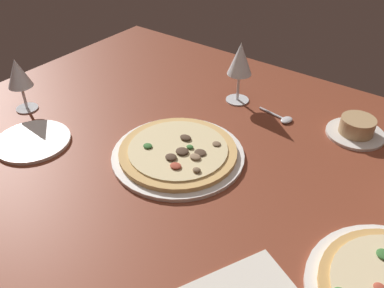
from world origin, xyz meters
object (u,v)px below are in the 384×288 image
at_px(side_plate, 33,141).
at_px(spoon, 282,118).
at_px(pizza_main, 178,153).
at_px(ramekin_on_saucer, 357,128).
at_px(wine_glass_near, 18,75).
at_px(wine_glass_far, 240,61).

distance_m(side_plate, spoon, 0.68).
bearing_deg(side_plate, pizza_main, 27.80).
relative_size(pizza_main, ramekin_on_saucer, 2.15).
relative_size(ramekin_on_saucer, spoon, 1.38).
relative_size(ramekin_on_saucer, wine_glass_near, 0.97).
bearing_deg(spoon, wine_glass_far, 174.53).
bearing_deg(wine_glass_near, spoon, 32.34).
xyz_separation_m(wine_glass_near, side_plate, (0.16, -0.09, -0.10)).
bearing_deg(wine_glass_near, side_plate, -30.72).
distance_m(ramekin_on_saucer, side_plate, 0.85).
xyz_separation_m(wine_glass_far, spoon, (0.16, -0.02, -0.12)).
bearing_deg(side_plate, wine_glass_near, 149.28).
height_order(pizza_main, wine_glass_near, wine_glass_near).
xyz_separation_m(wine_glass_far, side_plate, (-0.31, -0.50, -0.12)).
distance_m(pizza_main, side_plate, 0.38).
bearing_deg(spoon, ramekin_on_saucer, 14.04).
height_order(pizza_main, ramekin_on_saucer, ramekin_on_saucer).
bearing_deg(pizza_main, wine_glass_near, -170.21).
height_order(ramekin_on_saucer, spoon, ramekin_on_saucer).
height_order(pizza_main, spoon, pizza_main).
height_order(ramekin_on_saucer, side_plate, ramekin_on_saucer).
xyz_separation_m(wine_glass_near, spoon, (0.62, 0.39, -0.10)).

